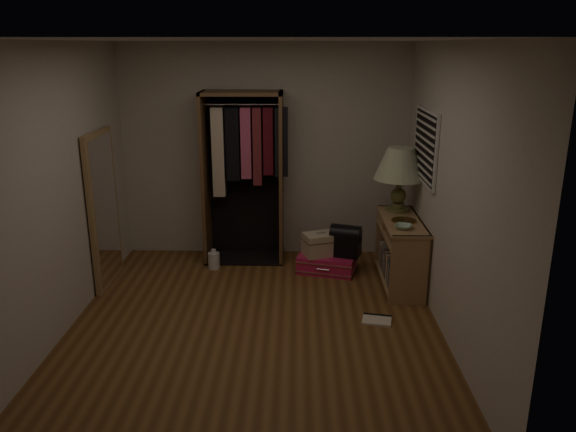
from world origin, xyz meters
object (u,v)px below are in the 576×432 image
(floor_mirror, at_px, (104,209))
(console_bookshelf, at_px, (400,250))
(open_wardrobe, at_px, (245,162))
(train_case, at_px, (320,244))
(pink_suitcase, at_px, (327,262))
(table_lamp, at_px, (400,165))
(black_bag, at_px, (346,240))
(white_jug, at_px, (214,260))

(floor_mirror, bearing_deg, console_bookshelf, 0.67)
(open_wardrobe, xyz_separation_m, floor_mirror, (-1.48, -0.77, -0.37))
(floor_mirror, bearing_deg, train_case, 8.43)
(console_bookshelf, relative_size, pink_suitcase, 1.46)
(open_wardrobe, bearing_deg, table_lamp, -14.01)
(black_bag, bearing_deg, floor_mirror, -153.94)
(console_bookshelf, distance_m, white_jug, 2.18)
(train_case, bearing_deg, black_bag, -23.82)
(train_case, height_order, white_jug, train_case)
(black_bag, xyz_separation_m, white_jug, (-1.55, 0.08, -0.29))
(pink_suitcase, xyz_separation_m, table_lamp, (0.78, -0.04, 1.18))
(console_bookshelf, distance_m, floor_mirror, 3.27)
(console_bookshelf, bearing_deg, train_case, 160.02)
(train_case, xyz_separation_m, black_bag, (0.29, -0.02, 0.06))
(floor_mirror, xyz_separation_m, black_bag, (2.66, 0.34, -0.46))
(console_bookshelf, bearing_deg, white_jug, 170.02)
(open_wardrobe, height_order, floor_mirror, open_wardrobe)
(train_case, xyz_separation_m, white_jug, (-1.26, 0.06, -0.23))
(black_bag, bearing_deg, console_bookshelf, -8.66)
(open_wardrobe, bearing_deg, floor_mirror, -152.47)
(pink_suitcase, height_order, white_jug, white_jug)
(floor_mirror, bearing_deg, white_jug, 20.34)
(floor_mirror, bearing_deg, open_wardrobe, 27.53)
(floor_mirror, bearing_deg, black_bag, 7.20)
(floor_mirror, xyz_separation_m, pink_suitcase, (2.46, 0.37, -0.75))
(table_lamp, relative_size, white_jug, 3.23)
(floor_mirror, xyz_separation_m, white_jug, (1.11, 0.41, -0.75))
(pink_suitcase, bearing_deg, white_jug, -167.12)
(pink_suitcase, distance_m, white_jug, 1.35)
(console_bookshelf, xyz_separation_m, open_wardrobe, (-1.76, 0.73, 0.83))
(table_lamp, bearing_deg, floor_mirror, -174.17)
(floor_mirror, distance_m, black_bag, 2.72)
(open_wardrobe, distance_m, black_bag, 1.51)
(black_bag, height_order, table_lamp, table_lamp)
(white_jug, bearing_deg, train_case, -2.73)
(console_bookshelf, bearing_deg, table_lamp, 89.09)
(floor_mirror, distance_m, white_jug, 1.40)
(console_bookshelf, bearing_deg, floor_mirror, -179.33)
(black_bag, bearing_deg, table_lamp, 18.29)
(pink_suitcase, bearing_deg, console_bookshelf, -8.77)
(table_lamp, xyz_separation_m, white_jug, (-2.13, 0.08, -1.18))
(console_bookshelf, xyz_separation_m, pink_suitcase, (-0.78, 0.34, -0.29))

